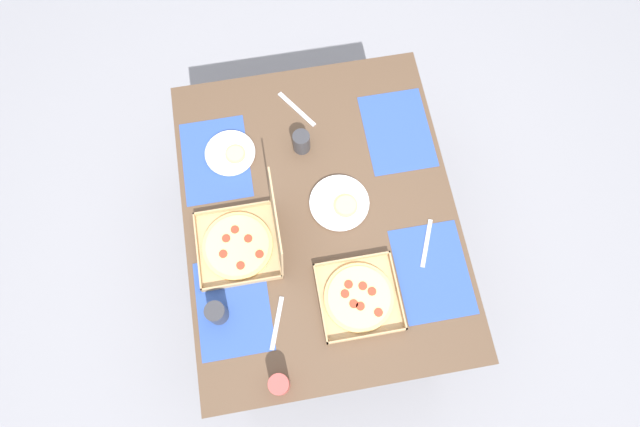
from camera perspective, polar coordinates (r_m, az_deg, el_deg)
name	(u,v)px	position (r m, az deg, el deg)	size (l,w,h in m)	color
ground_plane	(320,261)	(2.72, 0.00, -5.11)	(6.00, 6.00, 0.00)	gray
dining_table	(320,222)	(2.12, 0.00, -0.97)	(1.30, 1.04, 0.74)	#3F3328
placemat_near_left	(216,160)	(2.14, -11.17, 5.72)	(0.36, 0.26, 0.00)	#2D4C9E
placemat_near_right	(233,306)	(1.96, -9.32, -9.79)	(0.36, 0.26, 0.00)	#2D4C9E
placemat_far_left	(397,131)	(2.18, 8.32, 8.78)	(0.36, 0.26, 0.00)	#2D4C9E
placemat_far_right	(432,271)	(2.00, 12.01, -6.12)	(0.36, 0.26, 0.00)	#2D4C9E
pizza_box_corner_left	(359,297)	(1.93, 4.22, -8.98)	(0.29, 0.29, 0.04)	tan
pizza_box_center	(246,241)	(1.95, -7.99, -2.97)	(0.30, 0.32, 0.33)	tan
plate_middle	(340,203)	(2.02, 2.16, 1.10)	(0.23, 0.23, 0.03)	white
plate_near_left	(231,153)	(2.13, -9.58, 6.40)	(0.20, 0.20, 0.03)	white
cup_spare	(279,385)	(1.86, -4.40, -17.89)	(0.07, 0.07, 0.10)	#BF4742
cup_clear_right	(217,313)	(1.91, -11.06, -10.47)	(0.07, 0.07, 0.10)	#333338
cup_clear_left	(301,142)	(2.08, -2.01, 7.71)	(0.07, 0.07, 0.10)	#333338
knife_by_far_right	(297,109)	(2.21, -2.53, 11.16)	(0.21, 0.02, 0.01)	#B7B7BC
fork_by_near_right	(426,243)	(2.02, 11.39, -3.14)	(0.19, 0.02, 0.01)	#B7B7BC
fork_by_near_left	(277,323)	(1.93, -4.66, -11.67)	(0.19, 0.02, 0.01)	#B7B7BC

